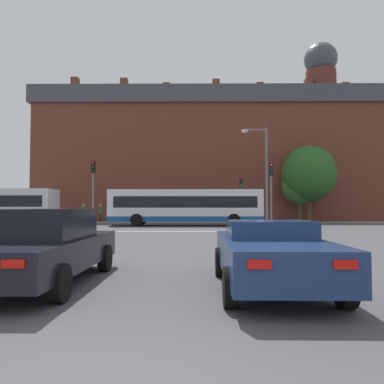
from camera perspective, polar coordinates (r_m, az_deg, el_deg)
stop_line_strip at (r=23.57m, az=-1.70°, el=-6.01°), size 8.60×0.30×0.01m
far_pavement at (r=37.49m, az=-0.92°, el=-4.61°), size 69.56×2.50×0.01m
brick_civic_building at (r=48.37m, az=3.33°, el=5.00°), size 40.96×16.32×22.81m
car_saloon_left at (r=8.18m, az=-21.52°, el=-7.67°), size 1.96×4.83×1.51m
car_roadster_right at (r=7.33m, az=11.90°, el=-9.13°), size 2.01×4.35×1.29m
bus_crossing_lead at (r=30.54m, az=-0.98°, el=-2.22°), size 12.33×2.67×2.92m
traffic_light_near_left at (r=24.97m, az=-14.85°, el=1.20°), size 0.26×0.31×4.52m
traffic_light_far_right at (r=37.06m, az=7.49°, el=-0.16°), size 0.26×0.31×4.31m
traffic_light_near_right at (r=24.87m, az=11.97°, el=0.97°), size 0.26×0.31×4.37m
street_lamp_junction at (r=25.66m, az=10.65°, el=3.72°), size 1.78×0.36×6.90m
pedestrian_waiting at (r=37.47m, az=-1.00°, el=-3.04°), size 0.40×0.46×1.75m
pedestrian_walking_east at (r=38.50m, az=-13.78°, el=-2.90°), size 0.35×0.45×1.80m
pedestrian_walking_west at (r=39.68m, az=-16.22°, el=-2.82°), size 0.43×0.28×1.84m
tree_by_building at (r=39.85m, az=16.05°, el=0.91°), size 3.65×3.65×5.61m
tree_kerbside at (r=39.73m, az=17.39°, el=2.69°), size 5.40×5.40×7.74m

